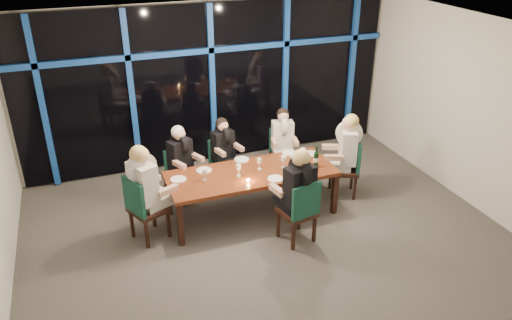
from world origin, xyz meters
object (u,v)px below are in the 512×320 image
object	(u,v)px
diner_end_right	(346,143)
chair_near_mid	(301,209)
diner_near_mid	(298,182)
diner_far_right	(283,134)
chair_far_mid	(222,160)
chair_far_right	(282,150)
wine_bottle	(316,159)
water_pitcher	(294,161)
diner_far_left	(181,153)
diner_end_left	(145,179)
dining_table	(251,176)
chair_end_right	(349,165)
diner_far_mid	(224,143)
chair_far_left	(180,171)
chair_end_left	(143,206)

from	to	relation	value
diner_end_right	chair_near_mid	bearing A→B (deg)	-29.22
diner_near_mid	diner_far_right	bearing A→B (deg)	-118.23
chair_far_mid	diner_far_right	distance (m)	1.16
chair_far_right	chair_near_mid	world-z (taller)	chair_near_mid
wine_bottle	water_pitcher	size ratio (longest dim) A/B	1.58
diner_far_left	diner_end_left	world-z (taller)	diner_end_left
diner_near_mid	dining_table	bearing A→B (deg)	-78.70
chair_end_right	diner_far_mid	xyz separation A→B (m)	(-1.88, 0.99, 0.28)
diner_far_left	wine_bottle	xyz separation A→B (m)	(1.92, -1.00, 0.02)
dining_table	chair_far_left	world-z (taller)	chair_far_left
chair_end_right	diner_far_left	size ratio (longest dim) A/B	1.14
diner_far_mid	chair_far_mid	bearing A→B (deg)	90.00
diner_far_left	dining_table	bearing A→B (deg)	-66.28
chair_far_right	chair_end_right	size ratio (longest dim) A/B	0.90
wine_bottle	chair_far_left	bearing A→B (deg)	151.35
chair_far_right	diner_near_mid	bearing A→B (deg)	-94.29
chair_far_left	water_pitcher	size ratio (longest dim) A/B	4.15
chair_near_mid	chair_end_left	bearing A→B (deg)	-33.50
diner_far_left	chair_near_mid	bearing A→B (deg)	-78.58
dining_table	diner_end_right	size ratio (longest dim) A/B	2.68
chair_far_right	diner_end_right	world-z (taller)	diner_end_right
diner_far_right	diner_end_right	world-z (taller)	diner_end_right
diner_near_mid	diner_end_left	bearing A→B (deg)	-33.29
chair_far_right	diner_far_mid	world-z (taller)	diner_far_mid
diner_end_left	diner_end_right	world-z (taller)	diner_end_left
chair_end_left	wine_bottle	size ratio (longest dim) A/B	3.01
chair_end_right	chair_near_mid	bearing A→B (deg)	-31.74
chair_end_left	diner_far_right	distance (m)	2.87
dining_table	chair_end_left	size ratio (longest dim) A/B	2.52
chair_far_left	diner_far_right	xyz separation A→B (m)	(1.88, 0.09, 0.36)
dining_table	diner_far_left	world-z (taller)	diner_far_left
chair_far_left	chair_far_mid	distance (m)	0.81
chair_far_left	diner_end_left	bearing A→B (deg)	-149.64
chair_end_right	diner_end_right	size ratio (longest dim) A/B	1.03
chair_end_left	water_pitcher	bearing A→B (deg)	-113.76
chair_far_left	diner_end_right	distance (m)	2.77
dining_table	wine_bottle	world-z (taller)	wine_bottle
diner_end_right	diner_end_left	bearing A→B (deg)	-65.65
diner_far_right	wine_bottle	bearing A→B (deg)	-74.10
diner_far_right	diner_end_left	xyz separation A→B (m)	(-2.56, -1.06, 0.13)
diner_far_right	diner_end_left	bearing A→B (deg)	-145.09
chair_far_right	water_pitcher	distance (m)	1.21
chair_near_mid	diner_far_left	world-z (taller)	diner_far_left
dining_table	chair_end_right	bearing A→B (deg)	0.40
chair_far_right	water_pitcher	bearing A→B (deg)	-91.47
chair_near_mid	diner_near_mid	size ratio (longest dim) A/B	1.03
chair_end_right	water_pitcher	distance (m)	1.11
chair_far_left	chair_near_mid	world-z (taller)	chair_near_mid
chair_end_right	diner_end_right	world-z (taller)	diner_end_right
water_pitcher	diner_near_mid	bearing A→B (deg)	-127.00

